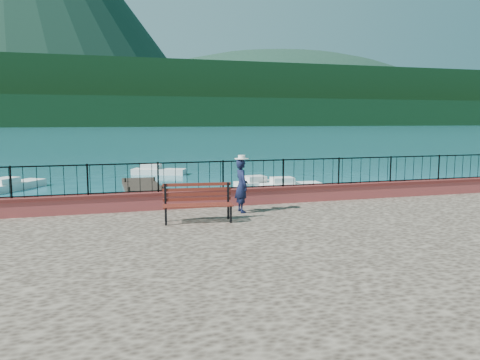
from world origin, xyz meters
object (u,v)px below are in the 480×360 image
person (242,186)px  boat_2 (262,182)px  boat_0 (128,203)px  boat_3 (13,183)px  boat_4 (159,169)px  park_bench (198,211)px  boat_1 (291,183)px

person → boat_2: bearing=-25.0°
boat_0 → boat_2: (8.25, 5.20, 0.00)m
person → boat_3: size_ratio=0.40×
boat_4 → park_bench: bearing=-70.9°
boat_0 → boat_1: same height
park_bench → boat_4: size_ratio=0.51×
person → boat_3: (-9.33, 16.26, -1.65)m
boat_3 → boat_4: size_ratio=1.07×
boat_3 → boat_4: same height
park_bench → boat_2: park_bench is taller
boat_2 → boat_0: bearing=-153.8°
park_bench → boat_0: 8.55m
park_bench → boat_0: (-1.51, 8.34, -1.13)m
boat_2 → boat_3: (-14.44, 3.74, 0.00)m
boat_1 → boat_2: bearing=142.6°
park_bench → boat_2: (6.74, 13.54, -1.13)m
boat_4 → boat_0: bearing=-79.1°
boat_2 → boat_4: same height
person → boat_4: person is taller
person → boat_4: bearing=-2.7°
boat_1 → boat_2: (-1.37, 1.21, 0.00)m
boat_0 → boat_2: bearing=11.5°
boat_1 → boat_3: bearing=166.6°
park_bench → boat_3: (-7.70, 17.29, -1.13)m
boat_1 → person: bearing=-115.8°
boat_1 → boat_2: size_ratio=1.10×
boat_2 → boat_3: 14.92m
person → boat_1: size_ratio=0.47×
boat_1 → boat_4: bearing=126.2°
park_bench → boat_2: 15.17m
boat_1 → boat_4: same height
boat_3 → person: bearing=-116.7°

